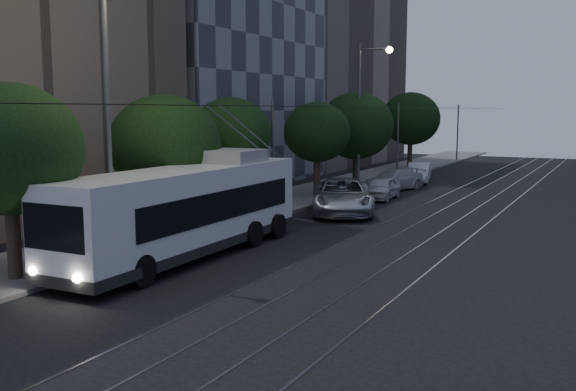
% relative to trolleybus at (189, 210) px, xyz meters
% --- Properties ---
extents(ground, '(120.00, 120.00, 0.00)m').
position_rel_trolleybus_xyz_m(ground, '(3.84, -0.94, -1.77)').
color(ground, black).
rests_on(ground, ground).
extents(sidewalk, '(5.00, 90.00, 0.15)m').
position_rel_trolleybus_xyz_m(sidewalk, '(-3.66, 19.06, -1.69)').
color(sidewalk, slate).
rests_on(sidewalk, ground).
extents(tram_rails, '(4.52, 90.00, 0.02)m').
position_rel_trolleybus_xyz_m(tram_rails, '(6.34, 19.06, -1.76)').
color(tram_rails, gray).
rests_on(tram_rails, ground).
extents(overhead_wires, '(2.23, 90.00, 6.00)m').
position_rel_trolleybus_xyz_m(overhead_wires, '(-1.14, 19.06, 1.70)').
color(overhead_wires, black).
rests_on(overhead_wires, ground).
extents(building_glass_mid, '(14.40, 18.40, 26.80)m').
position_rel_trolleybus_xyz_m(building_glass_mid, '(-15.16, 21.06, 11.65)').
color(building_glass_mid, '#363B45').
rests_on(building_glass_mid, ground).
extents(trolleybus, '(2.93, 12.90, 5.63)m').
position_rel_trolleybus_xyz_m(trolleybus, '(0.00, 0.00, 0.00)').
color(trolleybus, white).
rests_on(trolleybus, ground).
extents(pickup_silver, '(5.55, 7.30, 1.84)m').
position_rel_trolleybus_xyz_m(pickup_silver, '(1.14, 11.89, -0.85)').
color(pickup_silver, '#AEB1B6').
rests_on(pickup_silver, ground).
extents(car_white_a, '(1.90, 4.18, 1.39)m').
position_rel_trolleybus_xyz_m(car_white_a, '(1.14, 18.06, -1.07)').
color(car_white_a, silver).
rests_on(car_white_a, ground).
extents(car_white_b, '(3.69, 5.26, 1.42)m').
position_rel_trolleybus_xyz_m(car_white_b, '(0.36, 22.69, -1.06)').
color(car_white_b, silver).
rests_on(car_white_b, ground).
extents(car_white_c, '(2.53, 4.76, 1.49)m').
position_rel_trolleybus_xyz_m(car_white_c, '(0.56, 28.06, -1.02)').
color(car_white_c, white).
rests_on(car_white_c, ground).
extents(car_white_d, '(1.61, 3.91, 1.32)m').
position_rel_trolleybus_xyz_m(car_white_d, '(-0.46, 31.23, -1.10)').
color(car_white_d, silver).
rests_on(car_white_d, ground).
extents(tree_0, '(4.56, 4.56, 6.29)m').
position_rel_trolleybus_xyz_m(tree_0, '(-2.66, -5.58, 2.46)').
color(tree_0, black).
rests_on(tree_0, ground).
extents(tree_1, '(4.67, 4.67, 6.09)m').
position_rel_trolleybus_xyz_m(tree_1, '(-2.80, 2.21, 2.21)').
color(tree_1, black).
rests_on(tree_1, ground).
extents(tree_2, '(3.93, 3.93, 6.04)m').
position_rel_trolleybus_xyz_m(tree_2, '(-2.66, 7.06, 2.48)').
color(tree_2, black).
rests_on(tree_2, ground).
extents(tree_3, '(4.12, 4.12, 5.93)m').
position_rel_trolleybus_xyz_m(tree_3, '(-2.66, 16.86, 2.29)').
color(tree_3, black).
rests_on(tree_3, ground).
extents(tree_4, '(5.25, 5.25, 6.70)m').
position_rel_trolleybus_xyz_m(tree_4, '(-2.66, 23.32, 2.56)').
color(tree_4, black).
rests_on(tree_4, ground).
extents(tree_5, '(5.30, 5.30, 7.04)m').
position_rel_trolleybus_xyz_m(tree_5, '(-3.16, 37.89, 2.87)').
color(tree_5, black).
rests_on(tree_5, ground).
extents(streetlamp_near, '(2.71, 0.44, 11.38)m').
position_rel_trolleybus_xyz_m(streetlamp_near, '(-0.93, -2.59, 5.01)').
color(streetlamp_near, '#5B5B5D').
rests_on(streetlamp_near, ground).
extents(streetlamp_far, '(2.39, 0.44, 9.84)m').
position_rel_trolleybus_xyz_m(streetlamp_far, '(-1.55, 22.07, 4.17)').
color(streetlamp_far, '#5B5B5D').
rests_on(streetlamp_far, ground).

